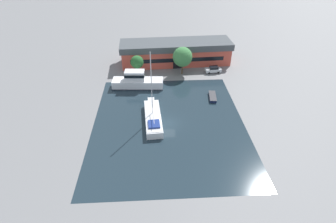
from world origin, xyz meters
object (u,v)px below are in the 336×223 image
at_px(parked_car, 213,69).
at_px(quay_tree_by_water, 183,57).
at_px(warehouse_building, 176,52).
at_px(quay_tree_near_building, 137,62).
at_px(motor_cruiser, 137,81).
at_px(small_dinghy, 213,97).
at_px(sailboat_moored, 153,117).

bearing_deg(parked_car, quay_tree_by_water, 86.97).
height_order(warehouse_building, quay_tree_near_building, warehouse_building).
relative_size(warehouse_building, quay_tree_near_building, 5.64).
bearing_deg(quay_tree_by_water, quay_tree_near_building, -177.54).
xyz_separation_m(quay_tree_by_water, parked_car, (8.31, 0.34, -3.88)).
height_order(motor_cruiser, small_dinghy, motor_cruiser).
xyz_separation_m(warehouse_building, quay_tree_near_building, (-10.40, -7.75, 0.74)).
distance_m(quay_tree_near_building, parked_car, 20.06).
bearing_deg(motor_cruiser, small_dinghy, -105.98).
distance_m(warehouse_building, parked_car, 11.91).
bearing_deg(quay_tree_near_building, motor_cruiser, -89.19).
height_order(parked_car, sailboat_moored, sailboat_moored).
relative_size(warehouse_building, motor_cruiser, 2.52).
bearing_deg(small_dinghy, warehouse_building, -64.52).
bearing_deg(sailboat_moored, quay_tree_near_building, 97.46).
bearing_deg(motor_cruiser, warehouse_building, -33.79).
distance_m(quay_tree_near_building, sailboat_moored, 20.26).
relative_size(warehouse_building, parked_car, 7.19).
xyz_separation_m(quay_tree_by_water, sailboat_moored, (-7.76, -20.17, -3.92)).
xyz_separation_m(parked_car, motor_cruiser, (-19.74, -6.73, 0.69)).
relative_size(sailboat_moored, motor_cruiser, 1.16).
relative_size(quay_tree_by_water, parked_car, 1.68).
relative_size(quay_tree_near_building, sailboat_moored, 0.39).
bearing_deg(warehouse_building, sailboat_moored, -106.34).
bearing_deg(warehouse_building, small_dinghy, -73.61).
xyz_separation_m(quay_tree_near_building, quay_tree_by_water, (11.51, 0.49, 0.91)).
bearing_deg(quay_tree_by_water, warehouse_building, 98.76).
height_order(warehouse_building, parked_car, warehouse_building).
height_order(quay_tree_near_building, small_dinghy, quay_tree_near_building).
relative_size(quay_tree_by_water, sailboat_moored, 0.51).
bearing_deg(sailboat_moored, warehouse_building, 73.05).
xyz_separation_m(motor_cruiser, small_dinghy, (17.11, -5.98, -1.22)).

